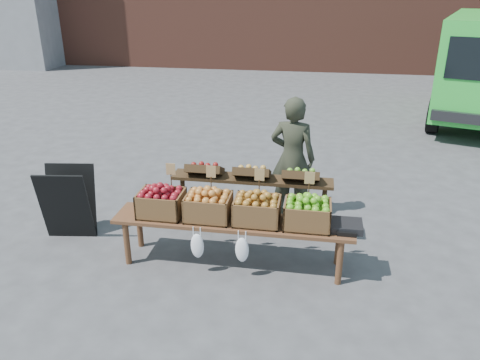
% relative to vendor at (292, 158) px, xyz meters
% --- Properties ---
extents(ground, '(80.00, 80.00, 0.00)m').
position_rel_vendor_xyz_m(ground, '(0.18, -1.29, -0.85)').
color(ground, '#474749').
extents(vendor, '(0.67, 0.50, 1.69)m').
position_rel_vendor_xyz_m(vendor, '(0.00, 0.00, 0.00)').
color(vendor, '#2B2E21').
rests_on(vendor, ground).
extents(chalkboard_sign, '(0.66, 0.43, 0.94)m').
position_rel_vendor_xyz_m(chalkboard_sign, '(-2.73, -1.08, -0.37)').
color(chalkboard_sign, black).
rests_on(chalkboard_sign, ground).
extents(back_table, '(2.10, 0.44, 1.04)m').
position_rel_vendor_xyz_m(back_table, '(-0.46, -0.65, -0.33)').
color(back_table, '#332313').
rests_on(back_table, ground).
extents(display_bench, '(2.70, 0.56, 0.57)m').
position_rel_vendor_xyz_m(display_bench, '(-0.57, -1.37, -0.56)').
color(display_bench, '#55321D').
rests_on(display_bench, ground).
extents(crate_golden_apples, '(0.50, 0.40, 0.28)m').
position_rel_vendor_xyz_m(crate_golden_apples, '(-1.39, -1.37, -0.14)').
color(crate_golden_apples, '#66020A').
rests_on(crate_golden_apples, display_bench).
extents(crate_russet_pears, '(0.50, 0.40, 0.28)m').
position_rel_vendor_xyz_m(crate_russet_pears, '(-0.84, -1.37, -0.14)').
color(crate_russet_pears, gold).
rests_on(crate_russet_pears, display_bench).
extents(crate_red_apples, '(0.50, 0.40, 0.28)m').
position_rel_vendor_xyz_m(crate_red_apples, '(-0.29, -1.37, -0.14)').
color(crate_red_apples, '#AC7130').
rests_on(crate_red_apples, display_bench).
extents(crate_green_apples, '(0.50, 0.40, 0.28)m').
position_rel_vendor_xyz_m(crate_green_apples, '(0.26, -1.37, -0.14)').
color(crate_green_apples, '#50920F').
rests_on(crate_green_apples, display_bench).
extents(weighing_scale, '(0.34, 0.30, 0.08)m').
position_rel_vendor_xyz_m(weighing_scale, '(0.68, -1.37, -0.24)').
color(weighing_scale, black).
rests_on(weighing_scale, display_bench).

